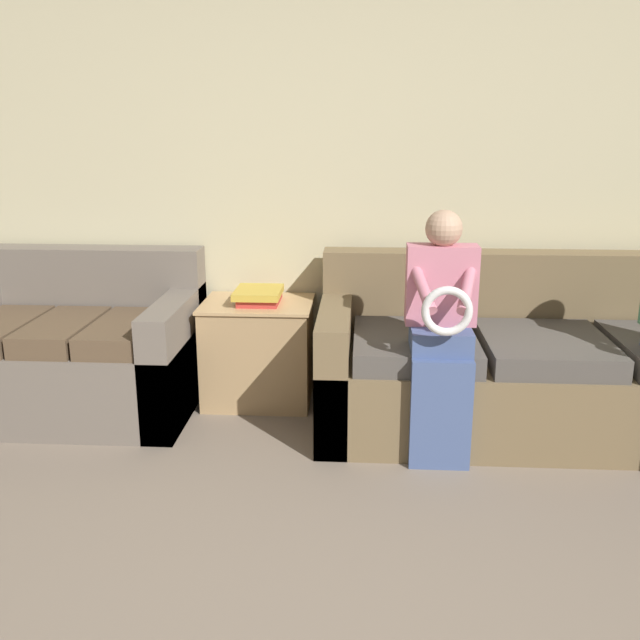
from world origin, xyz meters
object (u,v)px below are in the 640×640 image
child_left_seated (441,328)px  book_stack (259,295)px  couch_side (76,354)px  couch_main (536,368)px  side_shelf (258,350)px

child_left_seated → book_stack: (-0.94, 0.63, -0.01)m
couch_side → couch_main: bearing=-1.5°
couch_main → couch_side: (-2.48, 0.07, 0.00)m
child_left_seated → side_shelf: bearing=146.1°
book_stack → child_left_seated: bearing=-33.9°
book_stack → couch_main: bearing=-8.9°
child_left_seated → side_shelf: child_left_seated is taller
couch_side → book_stack: bearing=9.3°
child_left_seated → side_shelf: (-0.95, 0.64, -0.33)m
side_shelf → book_stack: (0.01, -0.01, 0.32)m
couch_main → child_left_seated: bearing=-143.7°
couch_main → side_shelf: size_ratio=3.69×
couch_main → side_shelf: 1.51m
couch_side → book_stack: (1.00, 0.16, 0.31)m
couch_side → child_left_seated: child_left_seated is taller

